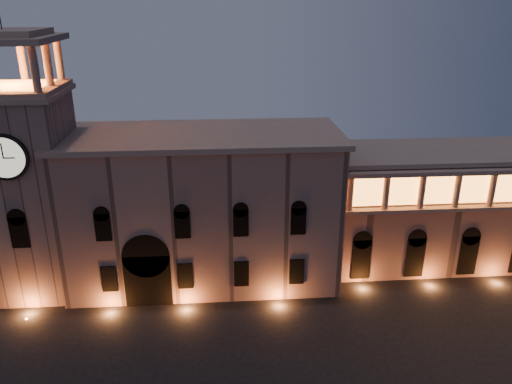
# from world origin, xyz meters

# --- Properties ---
(government_building) EXTENTS (30.80, 12.80, 17.60)m
(government_building) POSITION_xyz_m (-2.08, 21.93, 8.77)
(government_building) COLOR #916B5F
(government_building) RESTS_ON ground
(clock_tower) EXTENTS (9.80, 9.80, 32.40)m
(clock_tower) POSITION_xyz_m (-20.50, 20.98, 12.50)
(clock_tower) COLOR #916B5F
(clock_tower) RESTS_ON ground
(colonnade_wing) EXTENTS (40.60, 11.50, 14.50)m
(colonnade_wing) POSITION_xyz_m (32.00, 23.92, 7.33)
(colonnade_wing) COLOR #8B6559
(colonnade_wing) RESTS_ON ground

